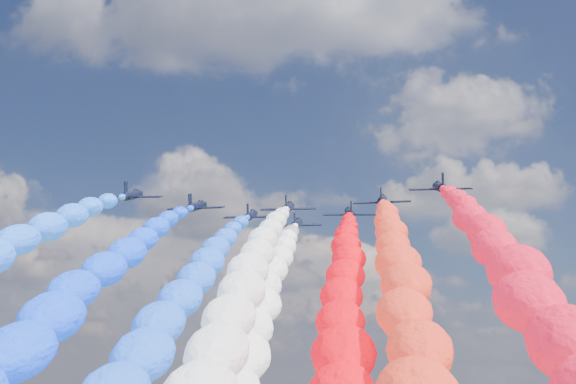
# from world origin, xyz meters

# --- Properties ---
(jet_0) EXTENTS (10.25, 13.53, 6.33)m
(jet_0) POSITION_xyz_m (-24.39, -4.31, 90.79)
(jet_0) COLOR black
(jet_1) EXTENTS (10.04, 13.38, 6.33)m
(jet_1) POSITION_xyz_m (-15.73, 4.54, 90.79)
(jet_1) COLOR black
(trail_1) EXTENTS (6.29, 93.18, 45.61)m
(trail_1) POSITION_xyz_m (-15.73, -44.06, 69.59)
(trail_1) COLOR #1143FF
(jet_2) EXTENTS (9.66, 13.11, 6.33)m
(jet_2) POSITION_xyz_m (-7.54, 12.60, 90.79)
(jet_2) COLOR black
(trail_2) EXTENTS (6.29, 93.18, 45.61)m
(trail_2) POSITION_xyz_m (-7.54, -36.00, 69.59)
(trail_2) COLOR blue
(jet_3) EXTENTS (9.52, 13.01, 6.33)m
(jet_3) POSITION_xyz_m (-0.18, 6.85, 90.79)
(jet_3) COLOR black
(trail_3) EXTENTS (6.29, 93.18, 45.61)m
(trail_3) POSITION_xyz_m (-0.18, -41.75, 69.59)
(trail_3) COLOR silver
(jet_4) EXTENTS (9.63, 13.09, 6.33)m
(jet_4) POSITION_xyz_m (0.13, 20.69, 90.79)
(jet_4) COLOR black
(trail_4) EXTENTS (6.29, 93.18, 45.61)m
(trail_4) POSITION_xyz_m (0.13, -27.90, 69.59)
(trail_4) COLOR white
(jet_5) EXTENTS (10.35, 13.60, 6.33)m
(jet_5) POSITION_xyz_m (10.23, 12.19, 90.79)
(jet_5) COLOR black
(trail_5) EXTENTS (6.29, 93.18, 45.61)m
(trail_5) POSITION_xyz_m (10.23, -36.41, 69.59)
(trail_5) COLOR red
(jet_6) EXTENTS (10.23, 13.51, 6.33)m
(jet_6) POSITION_xyz_m (15.77, 3.22, 90.79)
(jet_6) COLOR black
(trail_6) EXTENTS (6.29, 93.18, 45.61)m
(trail_6) POSITION_xyz_m (15.77, -45.38, 69.59)
(trail_6) COLOR red
(jet_7) EXTENTS (9.54, 13.02, 6.33)m
(jet_7) POSITION_xyz_m (24.44, -4.74, 90.79)
(jet_7) COLOR black
(trail_7) EXTENTS (6.29, 93.18, 45.61)m
(trail_7) POSITION_xyz_m (24.44, -53.34, 69.59)
(trail_7) COLOR red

